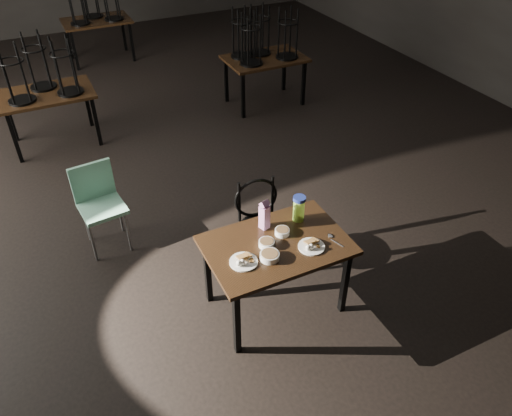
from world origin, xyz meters
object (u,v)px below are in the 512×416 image
main_table (276,250)px  water_bottle (299,208)px  juice_carton (264,215)px  school_chair (99,200)px  bentwood_chair (260,219)px

main_table → water_bottle: bearing=32.2°
juice_carton → school_chair: size_ratio=0.32×
main_table → water_bottle: water_bottle is taller
main_table → water_bottle: size_ratio=4.88×
bentwood_chair → school_chair: bentwood_chair is taller
juice_carton → school_chair: bearing=131.7°
water_bottle → bentwood_chair: (-0.19, 0.38, -0.32)m
water_bottle → school_chair: water_bottle is taller
main_table → juice_carton: size_ratio=4.16×
main_table → juice_carton: juice_carton is taller
main_table → school_chair: school_chair is taller
bentwood_chair → main_table: bearing=-95.5°
main_table → juice_carton: 0.32m
juice_carton → water_bottle: size_ratio=1.17×
bentwood_chair → school_chair: 1.65m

